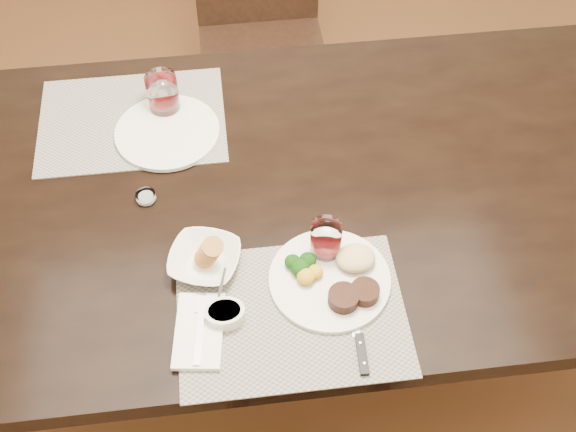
{
  "coord_description": "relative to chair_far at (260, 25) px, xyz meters",
  "views": [
    {
      "loc": [
        -0.15,
        -1.07,
        2.02
      ],
      "look_at": [
        -0.04,
        -0.14,
        0.82
      ],
      "focal_mm": 45.0,
      "sensor_mm": 36.0,
      "label": 1
    }
  ],
  "objects": [
    {
      "name": "dining_table",
      "position": [
        0.0,
        -0.93,
        0.16
      ],
      "size": [
        2.0,
        1.0,
        0.75
      ],
      "color": "black",
      "rests_on": "ground"
    },
    {
      "name": "ground_plane",
      "position": [
        0.0,
        -0.93,
        -0.5
      ],
      "size": [
        4.5,
        4.5,
        0.0
      ],
      "primitive_type": "plane",
      "color": "#4F3219",
      "rests_on": "ground"
    },
    {
      "name": "salt_cellar",
      "position": [
        -0.34,
        -0.93,
        0.26
      ],
      "size": [
        0.05,
        0.05,
        0.02
      ],
      "rotation": [
        0.0,
        0.0,
        0.38
      ],
      "color": "white",
      "rests_on": "dining_table"
    },
    {
      "name": "placemat_near",
      "position": [
        -0.05,
        -1.27,
        0.25
      ],
      "size": [
        0.46,
        0.34,
        0.0
      ],
      "primitive_type": "cube",
      "color": "gray",
      "rests_on": "dining_table"
    },
    {
      "name": "dinner_plate",
      "position": [
        0.05,
        -1.21,
        0.26
      ],
      "size": [
        0.25,
        0.25,
        0.05
      ],
      "rotation": [
        0.0,
        0.0,
        -0.03
      ],
      "color": "silver",
      "rests_on": "placemat_near"
    },
    {
      "name": "sauce_ramekin",
      "position": [
        -0.19,
        -1.26,
        0.27
      ],
      "size": [
        0.08,
        0.12,
        0.06
      ],
      "rotation": [
        0.0,
        0.0,
        -0.41
      ],
      "color": "silver",
      "rests_on": "placemat_near"
    },
    {
      "name": "wine_glass_far",
      "position": [
        -0.3,
        -0.65,
        0.3
      ],
      "size": [
        0.08,
        0.08,
        0.11
      ],
      "rotation": [
        0.0,
        0.0,
        -0.22
      ],
      "color": "white",
      "rests_on": "placemat_far"
    },
    {
      "name": "steak_knife",
      "position": [
        0.07,
        -1.36,
        0.26
      ],
      "size": [
        0.02,
        0.21,
        0.01
      ],
      "rotation": [
        0.0,
        0.0,
        -0.05
      ],
      "color": "silver",
      "rests_on": "placemat_near"
    },
    {
      "name": "placemat_far",
      "position": [
        -0.38,
        -0.67,
        0.25
      ],
      "size": [
        0.46,
        0.34,
        0.0
      ],
      "primitive_type": "cube",
      "color": "gray",
      "rests_on": "dining_table"
    },
    {
      "name": "cracker_bowl",
      "position": [
        -0.22,
        -1.13,
        0.27
      ],
      "size": [
        0.19,
        0.19,
        0.07
      ],
      "rotation": [
        0.0,
        0.0,
        -0.33
      ],
      "color": "silver",
      "rests_on": "placemat_near"
    },
    {
      "name": "far_plate",
      "position": [
        -0.29,
        -0.73,
        0.26
      ],
      "size": [
        0.26,
        0.26,
        0.01
      ],
      "primitive_type": "cylinder",
      "color": "silver",
      "rests_on": "placemat_far"
    },
    {
      "name": "wine_glass_near",
      "position": [
        0.04,
        -1.13,
        0.29
      ],
      "size": [
        0.07,
        0.07,
        0.09
      ],
      "rotation": [
        0.0,
        0.0,
        -0.38
      ],
      "color": "white",
      "rests_on": "placemat_near"
    },
    {
      "name": "napkin_fork",
      "position": [
        -0.24,
        -1.29,
        0.26
      ],
      "size": [
        0.12,
        0.18,
        0.02
      ],
      "rotation": [
        0.0,
        0.0,
        -0.13
      ],
      "color": "white",
      "rests_on": "placemat_near"
    },
    {
      "name": "chair_far",
      "position": [
        0.0,
        0.0,
        0.0
      ],
      "size": [
        0.42,
        0.42,
        0.9
      ],
      "color": "black",
      "rests_on": "ground"
    }
  ]
}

